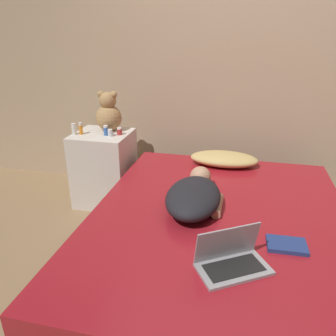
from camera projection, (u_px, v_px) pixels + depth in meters
name	position (u px, v px, depth m)	size (l,w,h in m)	color
ground_plane	(216.00, 271.00, 2.29)	(12.00, 12.00, 0.00)	#937551
wall_back	(238.00, 61.00, 2.98)	(8.00, 0.06, 2.60)	tan
bed	(217.00, 244.00, 2.20)	(1.68, 2.10, 0.46)	#2D2319
nightstand	(104.00, 168.00, 3.12)	(0.51, 0.48, 0.69)	silver
pillow	(224.00, 159.00, 2.87)	(0.59, 0.31, 0.11)	tan
person_lying	(195.00, 195.00, 2.17)	(0.37, 0.72, 0.17)	black
laptop	(231.00, 259.00, 1.62)	(0.40, 0.35, 0.21)	#9E9EA3
teddy_bear	(109.00, 114.00, 3.01)	(0.24, 0.24, 0.37)	tan
bottle_blue	(106.00, 130.00, 2.91)	(0.04, 0.04, 0.09)	#3866B2
bottle_clear	(110.00, 133.00, 2.89)	(0.05, 0.05, 0.06)	silver
bottle_white	(74.00, 129.00, 2.93)	(0.04, 0.04, 0.10)	white
bottle_red	(120.00, 131.00, 2.93)	(0.05, 0.05, 0.07)	#B72D2D
bottle_orange	(81.00, 129.00, 2.93)	(0.03, 0.03, 0.11)	orange
book	(287.00, 245.00, 1.79)	(0.22, 0.15, 0.02)	navy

